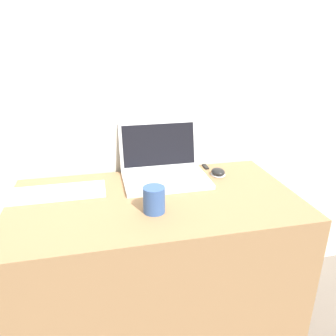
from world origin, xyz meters
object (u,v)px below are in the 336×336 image
at_px(usb_stick, 205,167).
at_px(drink_cup, 154,199).
at_px(external_keyboard, 54,193).
at_px(computer_mouse, 218,172).
at_px(laptop, 163,167).

bearing_deg(usb_stick, drink_cup, -130.73).
bearing_deg(external_keyboard, drink_cup, -31.00).
bearing_deg(drink_cup, usb_stick, 49.27).
bearing_deg(usb_stick, computer_mouse, -76.26).
relative_size(computer_mouse, external_keyboard, 0.20).
bearing_deg(external_keyboard, laptop, 9.93).
bearing_deg(computer_mouse, external_keyboard, -175.88).
relative_size(laptop, drink_cup, 3.79).
xyz_separation_m(drink_cup, external_keyboard, (-0.39, 0.23, -0.04)).
xyz_separation_m(drink_cup, computer_mouse, (0.37, 0.29, -0.04)).
bearing_deg(computer_mouse, usb_stick, 103.74).
relative_size(drink_cup, external_keyboard, 0.24).
distance_m(computer_mouse, usb_stick, 0.11).
distance_m(external_keyboard, usb_stick, 0.75).
height_order(drink_cup, computer_mouse, drink_cup).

